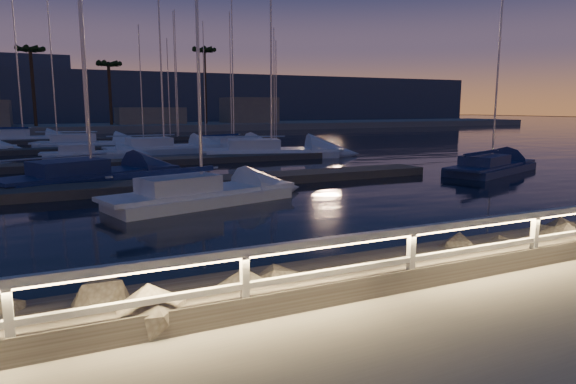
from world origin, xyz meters
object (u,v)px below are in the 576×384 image
object	(u,v)px
sailboat_n	(21,138)
sailboat_k	(85,143)
sailboat_c	(87,175)
sailboat_d	(490,166)
sailboat_g	(161,148)
sailboat_b	(197,193)
guard_rail	(495,232)
sailboat_j	(87,153)
sailboat_l	(232,144)
sailboat_h	(268,151)

from	to	relation	value
sailboat_n	sailboat_k	bearing A→B (deg)	-54.19
sailboat_c	sailboat_d	xyz separation A→B (m)	(20.53, -5.17, -0.05)
sailboat_g	sailboat_b	bearing A→B (deg)	-103.24
sailboat_d	sailboat_k	bearing A→B (deg)	104.11
guard_rail	sailboat_g	world-z (taller)	sailboat_g
sailboat_d	sailboat_j	world-z (taller)	sailboat_d
sailboat_j	sailboat_k	bearing A→B (deg)	91.60
sailboat_n	sailboat_j	bearing A→B (deg)	-66.12
sailboat_c	sailboat_l	bearing A→B (deg)	27.94
sailboat_k	sailboat_l	xyz separation A→B (m)	(11.78, -5.21, -0.07)
sailboat_b	sailboat_c	distance (m)	7.94
sailboat_b	sailboat_g	xyz separation A→B (m)	(3.30, 21.96, 0.03)
sailboat_g	sailboat_j	bearing A→B (deg)	-167.03
sailboat_k	sailboat_d	bearing A→B (deg)	-34.13
sailboat_b	sailboat_c	world-z (taller)	sailboat_c
sailboat_j	sailboat_k	xyz separation A→B (m)	(0.53, 9.42, 0.07)
sailboat_n	sailboat_c	bearing A→B (deg)	-72.68
sailboat_j	sailboat_l	size ratio (longest dim) A/B	0.85
sailboat_h	sailboat_n	xyz separation A→B (m)	(-16.65, 25.43, -0.01)
sailboat_b	sailboat_g	size ratio (longest dim) A/B	0.84
sailboat_c	guard_rail	bearing A→B (deg)	-97.95
sailboat_j	sailboat_d	bearing A→B (deg)	-38.12
sailboat_h	guard_rail	bearing A→B (deg)	-88.42
guard_rail	sailboat_c	size ratio (longest dim) A/B	3.01
sailboat_h	sailboat_l	bearing A→B (deg)	103.98
sailboat_g	sailboat_c	bearing A→B (deg)	-118.81
sailboat_j	sailboat_l	xyz separation A→B (m)	(12.31, 4.21, 0.00)
guard_rail	sailboat_h	bearing A→B (deg)	75.06
sailboat_h	sailboat_j	size ratio (longest dim) A/B	1.53
sailboat_c	sailboat_b	bearing A→B (deg)	-89.67
sailboat_k	sailboat_n	distance (m)	12.59
sailboat_j	sailboat_n	world-z (taller)	sailboat_n
guard_rail	sailboat_c	bearing A→B (deg)	106.28
sailboat_c	sailboat_g	bearing A→B (deg)	41.67
sailboat_d	sailboat_h	size ratio (longest dim) A/B	0.76
sailboat_c	sailboat_h	size ratio (longest dim) A/B	0.86
sailboat_l	sailboat_n	world-z (taller)	sailboat_n
sailboat_c	sailboat_h	distance (m)	15.43
sailboat_c	sailboat_h	xyz separation A→B (m)	(12.95, 8.39, 0.03)
sailboat_k	guard_rail	bearing A→B (deg)	-63.12
sailboat_d	sailboat_l	distance (m)	23.48
sailboat_b	sailboat_n	distance (m)	41.63
sailboat_b	sailboat_g	world-z (taller)	sailboat_g
guard_rail	sailboat_h	size ratio (longest dim) A/B	2.59
sailboat_c	sailboat_k	size ratio (longest dim) A/B	0.95
sailboat_b	sailboat_j	bearing A→B (deg)	81.61
guard_rail	sailboat_j	bearing A→B (deg)	98.08
sailboat_c	sailboat_d	bearing A→B (deg)	-38.36
sailboat_j	sailboat_n	bearing A→B (deg)	107.62
sailboat_d	sailboat_c	bearing A→B (deg)	145.44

